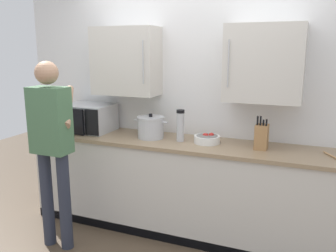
{
  "coord_description": "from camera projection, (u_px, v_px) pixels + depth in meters",
  "views": [
    {
      "loc": [
        1.11,
        -2.4,
        1.82
      ],
      "look_at": [
        -0.15,
        0.68,
        1.09
      ],
      "focal_mm": 38.07,
      "sensor_mm": 36.0,
      "label": 1
    }
  ],
  "objects": [
    {
      "name": "counter_unit",
      "position": [
        184.0,
        187.0,
        3.53
      ],
      "size": [
        3.21,
        0.61,
        0.94
      ],
      "color": "beige",
      "rests_on": "ground_plane"
    },
    {
      "name": "person_figure",
      "position": [
        52.0,
        139.0,
        3.15
      ],
      "size": [
        0.44,
        0.56,
        1.71
      ],
      "color": "#282D3D",
      "rests_on": "ground_plane"
    },
    {
      "name": "stock_pot",
      "position": [
        151.0,
        127.0,
        3.54
      ],
      "size": [
        0.36,
        0.27,
        0.25
      ],
      "color": "#B7BABF",
      "rests_on": "counter_unit"
    },
    {
      "name": "thermos_flask",
      "position": [
        180.0,
        125.0,
        3.41
      ],
      "size": [
        0.08,
        0.08,
        0.31
      ],
      "color": "#B7BABF",
      "rests_on": "counter_unit"
    },
    {
      "name": "back_wall_tiled",
      "position": [
        195.0,
        87.0,
        3.6
      ],
      "size": [
        3.96,
        0.44,
        2.72
      ],
      "color": "white",
      "rests_on": "ground_plane"
    },
    {
      "name": "fruit_bowl",
      "position": [
        207.0,
        139.0,
        3.37
      ],
      "size": [
        0.25,
        0.25,
        0.1
      ],
      "color": "white",
      "rests_on": "counter_unit"
    },
    {
      "name": "microwave_oven",
      "position": [
        85.0,
        117.0,
        3.86
      ],
      "size": [
        0.55,
        0.45,
        0.29
      ],
      "color": "#B7BABF",
      "rests_on": "counter_unit"
    },
    {
      "name": "knife_block",
      "position": [
        261.0,
        137.0,
        3.16
      ],
      "size": [
        0.11,
        0.15,
        0.3
      ],
      "color": "#A37547",
      "rests_on": "counter_unit"
    }
  ]
}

